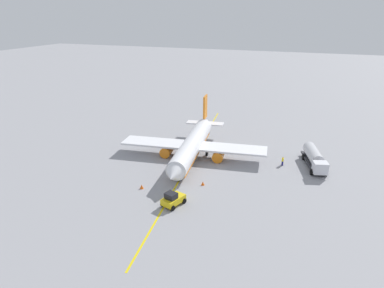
% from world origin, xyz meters
% --- Properties ---
extents(ground_plane, '(400.00, 400.00, 0.00)m').
position_xyz_m(ground_plane, '(0.00, 0.00, 0.00)').
color(ground_plane, '#939399').
extents(airplane, '(31.40, 28.99, 9.47)m').
position_xyz_m(airplane, '(-0.52, -0.07, 2.56)').
color(airplane, white).
rests_on(airplane, ground).
extents(fuel_tanker, '(10.90, 5.19, 3.15)m').
position_xyz_m(fuel_tanker, '(-4.38, 22.53, 1.73)').
color(fuel_tanker, '#2D2D33').
rests_on(fuel_tanker, ground).
extents(pushback_tug, '(4.04, 3.24, 2.20)m').
position_xyz_m(pushback_tug, '(17.44, 3.45, 1.01)').
color(pushback_tug, yellow).
rests_on(pushback_tug, ground).
extents(refueling_worker, '(0.54, 0.40, 1.71)m').
position_xyz_m(refueling_worker, '(-2.85, 17.04, 0.82)').
color(refueling_worker, navy).
rests_on(refueling_worker, ground).
extents(safety_cone_nose, '(0.62, 0.62, 0.69)m').
position_xyz_m(safety_cone_nose, '(14.50, -3.38, 0.35)').
color(safety_cone_nose, '#F2590F').
rests_on(safety_cone_nose, ground).
extents(safety_cone_wingtip, '(0.57, 0.57, 0.63)m').
position_xyz_m(safety_cone_wingtip, '(9.89, 5.59, 0.31)').
color(safety_cone_wingtip, '#F2590F').
rests_on(safety_cone_wingtip, ground).
extents(taxi_line_marking, '(64.99, 8.75, 0.01)m').
position_xyz_m(taxi_line_marking, '(0.00, 0.00, 0.01)').
color(taxi_line_marking, yellow).
rests_on(taxi_line_marking, ground).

